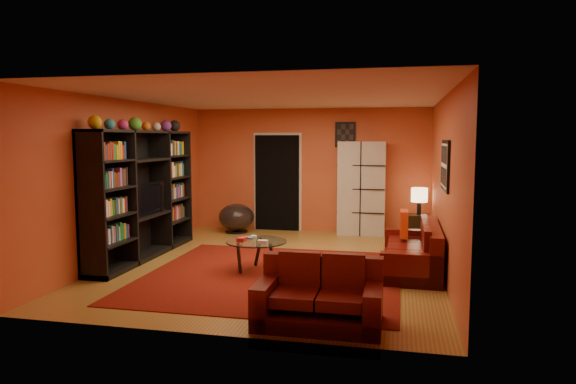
% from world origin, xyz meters
% --- Properties ---
extents(floor, '(6.00, 6.00, 0.00)m').
position_xyz_m(floor, '(0.00, 0.00, 0.00)').
color(floor, brown).
rests_on(floor, ground).
extents(ceiling, '(6.00, 6.00, 0.00)m').
position_xyz_m(ceiling, '(0.00, 0.00, 2.60)').
color(ceiling, white).
rests_on(ceiling, wall_back).
extents(wall_back, '(6.00, 0.00, 6.00)m').
position_xyz_m(wall_back, '(0.00, 3.00, 1.30)').
color(wall_back, '#B84928').
rests_on(wall_back, floor).
extents(wall_front, '(6.00, 0.00, 6.00)m').
position_xyz_m(wall_front, '(0.00, -3.00, 1.30)').
color(wall_front, '#B84928').
rests_on(wall_front, floor).
extents(wall_left, '(0.00, 6.00, 6.00)m').
position_xyz_m(wall_left, '(-2.50, 0.00, 1.30)').
color(wall_left, '#B84928').
rests_on(wall_left, floor).
extents(wall_right, '(0.00, 6.00, 6.00)m').
position_xyz_m(wall_right, '(2.50, 0.00, 1.30)').
color(wall_right, '#B84928').
rests_on(wall_right, floor).
extents(rug, '(3.60, 3.60, 0.01)m').
position_xyz_m(rug, '(0.10, -0.70, 0.01)').
color(rug, '#500E09').
rests_on(rug, floor).
extents(doorway, '(0.95, 0.10, 2.04)m').
position_xyz_m(doorway, '(-0.70, 2.96, 1.02)').
color(doorway, black).
rests_on(doorway, floor).
extents(wall_art_right, '(0.03, 1.00, 0.70)m').
position_xyz_m(wall_art_right, '(2.48, -0.30, 1.60)').
color(wall_art_right, black).
rests_on(wall_art_right, wall_right).
extents(wall_art_back, '(0.42, 0.03, 0.52)m').
position_xyz_m(wall_art_back, '(0.75, 2.98, 2.05)').
color(wall_art_back, black).
rests_on(wall_art_back, wall_back).
extents(entertainment_unit, '(0.45, 3.00, 2.10)m').
position_xyz_m(entertainment_unit, '(-2.27, 0.00, 1.05)').
color(entertainment_unit, black).
rests_on(entertainment_unit, floor).
extents(tv, '(0.93, 0.12, 0.53)m').
position_xyz_m(tv, '(-2.23, -0.05, 0.99)').
color(tv, black).
rests_on(tv, entertainment_unit).
extents(sofa, '(0.84, 2.01, 0.85)m').
position_xyz_m(sofa, '(2.13, 0.04, 0.29)').
color(sofa, '#470B09').
rests_on(sofa, rug).
extents(loveseat, '(1.33, 0.80, 0.85)m').
position_xyz_m(loveseat, '(1.05, -2.42, 0.29)').
color(loveseat, '#470B09').
rests_on(loveseat, rug).
extents(throw_pillow, '(0.12, 0.42, 0.42)m').
position_xyz_m(throw_pillow, '(1.95, 0.50, 0.63)').
color(throw_pillow, '#EC481A').
rests_on(throw_pillow, sofa).
extents(coffee_table, '(0.90, 0.90, 0.45)m').
position_xyz_m(coffee_table, '(-0.19, -0.50, 0.41)').
color(coffee_table, silver).
rests_on(coffee_table, floor).
extents(storage_cabinet, '(0.98, 0.48, 1.91)m').
position_xyz_m(storage_cabinet, '(1.10, 2.80, 0.95)').
color(storage_cabinet, '#B8B6AA').
rests_on(storage_cabinet, floor).
extents(bowl_chair, '(0.74, 0.74, 0.60)m').
position_xyz_m(bowl_chair, '(-1.47, 2.46, 0.32)').
color(bowl_chair, black).
rests_on(bowl_chair, floor).
extents(side_table, '(0.40, 0.40, 0.50)m').
position_xyz_m(side_table, '(2.25, 2.44, 0.25)').
color(side_table, black).
rests_on(side_table, floor).
extents(table_lamp, '(0.31, 0.31, 0.52)m').
position_xyz_m(table_lamp, '(2.25, 2.44, 0.87)').
color(table_lamp, black).
rests_on(table_lamp, side_table).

